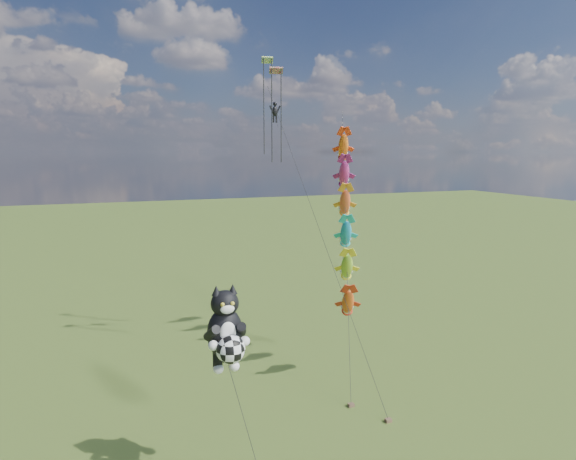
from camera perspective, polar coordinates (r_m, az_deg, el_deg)
name	(u,v)px	position (r m, az deg, el deg)	size (l,w,h in m)	color
cat_kite_rig	(226,331)	(25.32, -7.31, -11.84)	(2.60, 3.97, 10.22)	brown
fish_windsock_rig	(345,218)	(39.39, 6.83, 1.44)	(6.47, 14.69, 20.63)	brown
parafoil_rig	(277,111)	(41.01, -1.36, 13.95)	(3.44, 17.31, 24.97)	brown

